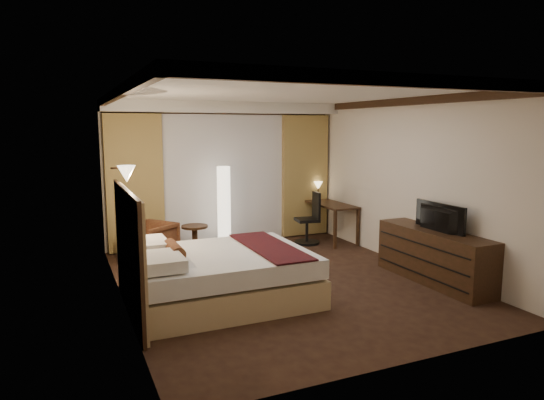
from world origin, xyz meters
name	(u,v)px	position (x,y,z in m)	size (l,w,h in m)	color
floor	(283,281)	(0.00, 0.00, 0.00)	(4.50, 5.50, 0.01)	black
ceiling	(284,93)	(0.00, 0.00, 2.70)	(4.50, 5.50, 0.01)	white
back_wall	(224,173)	(0.00, 2.75, 1.35)	(4.50, 0.02, 2.70)	beige
left_wall	(119,199)	(-2.25, 0.00, 1.35)	(0.02, 5.50, 2.70)	beige
right_wall	(410,183)	(2.25, 0.00, 1.35)	(0.02, 5.50, 2.70)	beige
crown_molding	(284,98)	(0.00, 0.00, 2.64)	(4.50, 5.50, 0.12)	black
soffit	(227,107)	(0.00, 2.50, 2.60)	(4.50, 0.50, 0.20)	white
curtain_sheer	(225,179)	(0.00, 2.67, 1.25)	(2.48, 0.04, 2.45)	silver
curtain_left_drape	(135,183)	(-1.70, 2.61, 1.25)	(1.00, 0.14, 2.45)	tan
curtain_right_drape	(305,176)	(1.70, 2.61, 1.25)	(1.00, 0.14, 2.45)	tan
wall_sconce	(127,174)	(-2.09, 0.48, 1.62)	(0.24, 0.24, 0.24)	white
bed	(221,276)	(-1.06, -0.39, 0.33)	(2.25, 1.76, 0.66)	white
headboard	(130,253)	(-2.20, -0.39, 0.75)	(0.12, 2.06, 1.50)	tan
armchair	(149,240)	(-1.61, 1.82, 0.37)	(0.72, 0.67, 0.74)	#441C14
side_table	(195,240)	(-0.78, 2.04, 0.26)	(0.47, 0.47, 0.51)	black
floor_lamp	(224,207)	(-0.17, 2.22, 0.77)	(0.32, 0.32, 1.54)	white
desk	(330,222)	(1.95, 1.97, 0.38)	(0.55, 1.31, 0.75)	black
desk_lamp	(318,192)	(1.95, 2.48, 0.92)	(0.18, 0.18, 0.34)	#FFD899
office_chair	(307,218)	(1.40, 1.92, 0.51)	(0.49, 0.49, 1.01)	black
dresser	(434,256)	(2.00, -0.90, 0.38)	(0.50, 1.97, 0.77)	black
television	(435,211)	(1.97, -0.90, 1.05)	(0.98, 0.56, 0.13)	black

